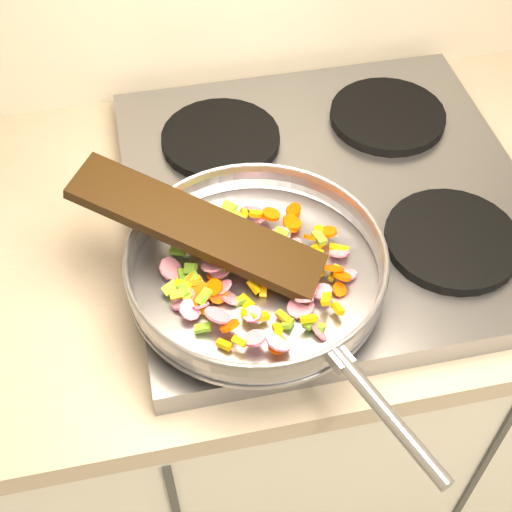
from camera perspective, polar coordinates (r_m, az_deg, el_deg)
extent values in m
cube|color=#939399|center=(1.10, 5.72, 4.54)|extent=(0.60, 0.60, 0.04)
cylinder|color=black|center=(0.96, 0.07, -1.28)|extent=(0.19, 0.19, 0.02)
cylinder|color=black|center=(1.04, 15.40, 1.25)|extent=(0.19, 0.19, 0.02)
cylinder|color=black|center=(1.16, -2.85, 9.35)|extent=(0.19, 0.19, 0.02)
cylinder|color=black|center=(1.22, 10.48, 10.97)|extent=(0.19, 0.19, 0.02)
cylinder|color=#9E9EA5|center=(0.94, 0.00, -1.67)|extent=(0.34, 0.34, 0.01)
torus|color=#9E9EA5|center=(0.92, 0.00, -0.67)|extent=(0.37, 0.37, 0.05)
torus|color=#9E9EA5|center=(0.91, 0.00, 0.16)|extent=(0.34, 0.34, 0.01)
cylinder|color=#9E9EA5|center=(0.80, 10.49, -12.38)|extent=(0.08, 0.18, 0.02)
cube|color=#9E9EA5|center=(0.83, 6.73, -8.19)|extent=(0.03, 0.04, 0.02)
cube|color=#DDA606|center=(0.97, 6.65, 0.58)|extent=(0.03, 0.02, 0.01)
cylinder|color=#BE124E|center=(0.99, -4.21, 2.67)|extent=(0.04, 0.03, 0.03)
cylinder|color=#F04C00|center=(0.95, 0.19, -0.01)|extent=(0.03, 0.03, 0.01)
cube|color=#6EA724|center=(0.92, -0.35, -1.01)|extent=(0.02, 0.02, 0.02)
cylinder|color=#BE124E|center=(0.98, -4.96, 2.21)|extent=(0.03, 0.03, 0.02)
cube|color=#DDA606|center=(0.94, 6.24, -1.36)|extent=(0.02, 0.02, 0.01)
cube|color=#6EA724|center=(0.92, -4.53, -2.40)|extent=(0.02, 0.02, 0.01)
cylinder|color=#BE124E|center=(0.88, -3.10, -4.76)|extent=(0.04, 0.05, 0.03)
cylinder|color=#BE124E|center=(0.94, -6.82, -1.04)|extent=(0.03, 0.04, 0.03)
cylinder|color=#BE124E|center=(0.98, -5.80, 2.07)|extent=(0.03, 0.03, 0.02)
cylinder|color=#BE124E|center=(1.00, -3.96, 2.85)|extent=(0.04, 0.03, 0.03)
cube|color=#6EA724|center=(0.93, -5.26, -1.01)|extent=(0.02, 0.02, 0.02)
cylinder|color=#BE124E|center=(0.92, -3.53, -0.83)|extent=(0.04, 0.04, 0.02)
cube|color=#DDA606|center=(0.93, 4.83, -1.56)|extent=(0.02, 0.02, 0.01)
cylinder|color=#F04C00|center=(0.91, -3.07, -3.07)|extent=(0.03, 0.02, 0.02)
cube|color=#DDA606|center=(0.93, 3.56, -0.57)|extent=(0.02, 0.01, 0.01)
cylinder|color=#F04C00|center=(0.97, 5.76, 1.92)|extent=(0.03, 0.03, 0.02)
cylinder|color=#BE124E|center=(0.97, 3.03, 0.86)|extent=(0.03, 0.04, 0.02)
cylinder|color=#F04C00|center=(0.94, -3.35, -1.68)|extent=(0.03, 0.03, 0.02)
cylinder|color=#BE124E|center=(0.95, -3.51, -0.39)|extent=(0.03, 0.04, 0.02)
cube|color=#6EA724|center=(0.99, -2.57, 3.36)|extent=(0.02, 0.02, 0.01)
cube|color=#DDA606|center=(0.97, 5.18, 1.82)|extent=(0.02, 0.03, 0.02)
cube|color=#6EA724|center=(0.96, 5.09, 1.49)|extent=(0.02, 0.03, 0.01)
cube|color=#DDA606|center=(0.91, -0.67, -3.60)|extent=(0.02, 0.02, 0.02)
cube|color=#DDA606|center=(0.89, 6.56, -4.22)|extent=(0.01, 0.02, 0.01)
cylinder|color=#BE124E|center=(0.91, 5.30, -2.86)|extent=(0.03, 0.03, 0.01)
cube|color=#6EA724|center=(0.88, 4.33, -5.31)|extent=(0.02, 0.02, 0.01)
cube|color=#DDA606|center=(0.95, -3.65, 1.53)|extent=(0.03, 0.02, 0.01)
cylinder|color=#BE124E|center=(0.90, 3.91, -3.46)|extent=(0.03, 0.03, 0.02)
cube|color=#6EA724|center=(0.99, -1.47, 3.25)|extent=(0.02, 0.03, 0.01)
cylinder|color=#BE124E|center=(0.96, 6.67, 0.24)|extent=(0.04, 0.04, 0.02)
cube|color=#6EA724|center=(0.88, -4.29, -5.75)|extent=(0.02, 0.01, 0.01)
cube|color=#6EA724|center=(0.91, -5.78, -3.11)|extent=(0.02, 0.02, 0.01)
cylinder|color=#BE124E|center=(0.91, -5.91, -3.79)|extent=(0.04, 0.03, 0.02)
cylinder|color=#BE124E|center=(0.99, 0.50, 3.24)|extent=(0.03, 0.03, 0.03)
cylinder|color=#BE124E|center=(0.88, -0.29, -4.67)|extent=(0.03, 0.03, 0.01)
cube|color=#6EA724|center=(0.96, 2.08, 1.86)|extent=(0.02, 0.02, 0.01)
cylinder|color=#F04C00|center=(0.92, 3.18, -1.78)|extent=(0.03, 0.03, 0.02)
cube|color=#DDA606|center=(0.96, -0.81, 0.92)|extent=(0.03, 0.02, 0.02)
cube|color=#DDA606|center=(0.92, 0.61, -2.49)|extent=(0.02, 0.03, 0.02)
cube|color=#DDA606|center=(0.86, -1.34, -6.86)|extent=(0.02, 0.02, 0.01)
cylinder|color=#BE124E|center=(0.92, -0.76, -0.89)|extent=(0.04, 0.04, 0.02)
cylinder|color=#BE124E|center=(0.96, 1.82, 1.49)|extent=(0.05, 0.05, 0.02)
cube|color=#6EA724|center=(0.91, -5.74, -2.72)|extent=(0.02, 0.02, 0.01)
cylinder|color=#F04C00|center=(0.95, 0.46, 0.76)|extent=(0.03, 0.03, 0.02)
cylinder|color=#F04C00|center=(0.91, -4.41, -2.88)|extent=(0.04, 0.03, 0.03)
cube|color=#DDA606|center=(0.98, -2.39, 2.19)|extent=(0.02, 0.02, 0.02)
cube|color=#DDA606|center=(0.96, 5.04, 0.88)|extent=(0.02, 0.02, 0.02)
cube|color=#DDA606|center=(0.91, -5.82, -2.34)|extent=(0.03, 0.02, 0.01)
cube|color=#DDA606|center=(0.93, 3.04, -0.32)|extent=(0.02, 0.01, 0.01)
cube|color=#DDA606|center=(0.93, 0.64, -1.65)|extent=(0.01, 0.02, 0.01)
cylinder|color=#BE124E|center=(0.86, -0.09, -6.58)|extent=(0.04, 0.04, 0.02)
cube|color=#6EA724|center=(0.99, -4.82, 2.90)|extent=(0.03, 0.02, 0.01)
cube|color=#6EA724|center=(0.92, -6.86, -2.55)|extent=(0.03, 0.02, 0.02)
cube|color=#6EA724|center=(0.92, -5.87, -2.18)|extent=(0.02, 0.02, 0.02)
cube|color=#DDA606|center=(0.87, 1.71, -5.85)|extent=(0.01, 0.02, 0.02)
cylinder|color=#F04C00|center=(0.96, 1.22, 1.31)|extent=(0.03, 0.03, 0.02)
cube|color=#DDA606|center=(0.89, -0.88, -4.41)|extent=(0.02, 0.03, 0.02)
cube|color=#DDA606|center=(0.89, 2.27, -4.94)|extent=(0.02, 0.02, 0.01)
cylinder|color=#F04C00|center=(0.92, 6.67, -2.68)|extent=(0.02, 0.02, 0.02)
cube|color=#6EA724|center=(0.95, 0.21, -0.64)|extent=(0.02, 0.02, 0.01)
cylinder|color=#F04C00|center=(1.00, 3.05, 3.72)|extent=(0.02, 0.03, 0.02)
cube|color=#DDA606|center=(0.95, -1.51, 1.11)|extent=(0.02, 0.01, 0.01)
cylinder|color=#F04C00|center=(0.87, -2.13, -5.60)|extent=(0.03, 0.03, 0.03)
cylinder|color=#F04C00|center=(0.94, 0.07, -0.16)|extent=(0.03, 0.03, 0.02)
cylinder|color=#F04C00|center=(0.92, 6.90, -1.57)|extent=(0.03, 0.03, 0.02)
cube|color=#6EA724|center=(0.95, -0.69, -0.28)|extent=(0.02, 0.02, 0.01)
cylinder|color=#BE124E|center=(0.92, -5.27, -2.80)|extent=(0.04, 0.04, 0.02)
cube|color=#6EA724|center=(0.99, -2.13, 3.96)|extent=(0.02, 0.03, 0.01)
cube|color=#DDA606|center=(0.88, 0.32, -4.86)|extent=(0.03, 0.02, 0.02)
cylinder|color=#BE124E|center=(0.89, 5.22, -5.93)|extent=(0.03, 0.05, 0.03)
cylinder|color=#BE124E|center=(0.93, -2.92, -0.97)|extent=(0.04, 0.04, 0.02)
cube|color=#6EA724|center=(0.94, -5.85, -1.68)|extent=(0.01, 0.03, 0.01)
cylinder|color=#F04C00|center=(0.90, -5.18, -4.06)|extent=(0.02, 0.02, 0.02)
cylinder|color=#BE124E|center=(0.90, 3.59, -4.10)|extent=(0.04, 0.04, 0.01)
cylinder|color=#F04C00|center=(0.98, -4.38, 2.01)|extent=(0.02, 0.03, 0.02)
cylinder|color=#F04C00|center=(0.91, -4.41, -2.93)|extent=(0.02, 0.03, 0.02)
cube|color=#6EA724|center=(0.95, 1.79, 0.21)|extent=(0.02, 0.02, 0.02)
cylinder|color=#F04C00|center=(1.01, 2.99, 3.55)|extent=(0.02, 0.03, 0.02)
cylinder|color=#F04C00|center=(0.98, 2.87, 2.62)|extent=(0.03, 0.04, 0.03)
cube|color=#6EA724|center=(0.94, 4.39, -1.34)|extent=(0.02, 0.03, 0.01)
cylinder|color=#BE124E|center=(0.90, 4.14, -2.72)|extent=(0.03, 0.04, 0.02)
cube|color=#6EA724|center=(0.94, -2.17, -0.16)|extent=(0.02, 0.02, 0.01)
cylinder|color=#F04C00|center=(0.93, 3.43, -0.23)|extent=(0.03, 0.03, 0.02)
cylinder|color=#BE124E|center=(0.91, -5.81, -3.30)|extent=(0.03, 0.04, 0.03)
cube|color=#6EA724|center=(0.89, 2.53, -5.44)|extent=(0.02, 0.02, 0.02)
cylinder|color=#BE124E|center=(0.90, -4.59, -3.94)|extent=(0.04, 0.03, 0.03)
cube|color=#DDA606|center=(0.97, -5.12, 2.23)|extent=(0.02, 0.02, 0.02)
cylinder|color=#BE124E|center=(0.94, 2.52, 0.55)|extent=(0.04, 0.04, 0.03)
cube|color=#DDA606|center=(0.91, -0.16, -2.46)|extent=(0.02, 0.02, 0.02)
cube|color=#6EA724|center=(0.93, -2.58, -0.73)|extent=(0.02, 0.02, 0.01)
cylinder|color=#F04C00|center=(0.91, -4.98, -1.96)|extent=(0.03, 0.03, 0.01)
cube|color=#6EA724|center=(0.95, -1.16, -0.21)|extent=(0.02, 0.02, 0.01)
cylinder|color=#F04C00|center=(0.86, 1.73, -7.09)|extent=(0.03, 0.03, 0.02)
cube|color=#DDA606|center=(0.87, 4.23, -5.03)|extent=(0.02, 0.01, 0.01)
cylinder|color=#F04C00|center=(0.98, 1.21, 3.35)|extent=(0.04, 0.04, 0.01)
cube|color=#6EA724|center=(0.93, 2.76, -0.70)|extent=(0.02, 0.03, 0.01)
cube|color=#6EA724|center=(0.97, -6.45, 1.45)|extent=(0.02, 0.02, 0.02)
cube|color=#DDA606|center=(0.90, -4.05, -4.45)|extent=(0.02, 0.03, 0.02)
cylinder|color=#BE124E|center=(0.91, -2.03, -3.35)|extent=(0.03, 0.03, 0.03)
cube|color=#DDA606|center=(0.89, 5.65, -3.44)|extent=(0.02, 0.02, 0.01)
cylinder|color=#F04C00|center=(0.99, 2.97, 2.55)|extent=(0.03, 0.03, 0.01)
cube|color=#6EA724|center=(0.92, -5.20, -1.79)|extent=(0.02, 0.02, 0.02)
cube|color=#DDA606|center=(0.93, -0.22, -1.24)|extent=(0.01, 0.02, 0.02)
cube|color=#DDA606|center=(0.96, -0.91, 1.77)|extent=(0.02, 0.02, 0.02)
cube|color=#DDA606|center=(0.99, -0.97, 3.46)|extent=(0.01, 0.02, 0.02)
cube|color=#DDA606|center=(0.96, -5.11, 1.65)|extent=(0.03, 0.02, 0.01)
cylinder|color=#F04C00|center=(0.91, 0.96, -1.94)|extent=(0.02, 0.02, 0.01)
cylinder|color=#F04C00|center=(0.98, -2.74, 3.22)|extent=(0.03, 0.03, 0.02)
cube|color=#6EA724|center=(0.90, -4.23, -3.26)|extent=(0.03, 0.02, 0.02)
cylinder|color=#BE124E|center=(0.89, -5.31, -4.30)|extent=(0.03, 0.03, 0.02)
cylinder|color=#F04C00|center=(0.97, -1.22, 2.58)|extent=(0.03, 0.04, 0.02)
cube|color=#DDA606|center=(0.96, -4.66, 0.92)|extent=(0.02, 0.02, 0.01)
cylinder|color=#BE124E|center=(0.86, 1.86, -6.83)|extent=(0.04, 0.05, 0.02)
cube|color=#DDA606|center=(0.98, 0.01, 3.40)|extent=(0.02, 0.01, 0.01)
cylinder|color=#F04C00|center=(0.93, 6.21, -0.98)|extent=(0.03, 0.03, 0.02)
cube|color=#DDA606|center=(0.95, -2.92, 0.77)|extent=(0.02, 0.02, 0.01)
cylinder|color=#BE124E|center=(1.00, -3.97, 2.69)|extent=(0.03, 0.03, 0.01)
cylinder|color=#BE124E|center=(1.01, -0.21, 3.80)|extent=(0.03, 0.03, 0.03)
cylinder|color=#BE124E|center=(0.97, -4.76, 1.84)|extent=(0.05, 0.04, 0.03)
cube|color=#DDA606|center=(0.87, -2.57, -7.10)|extent=(0.02, 0.02, 0.01)
cube|color=#DDA606|center=(0.90, -6.12, -3.04)|extent=(0.03, 0.02, 0.01)
cylinder|color=#F04C00|center=(0.95, -3.17, 0.71)|extent=(0.03, 0.03, 0.02)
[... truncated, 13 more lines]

